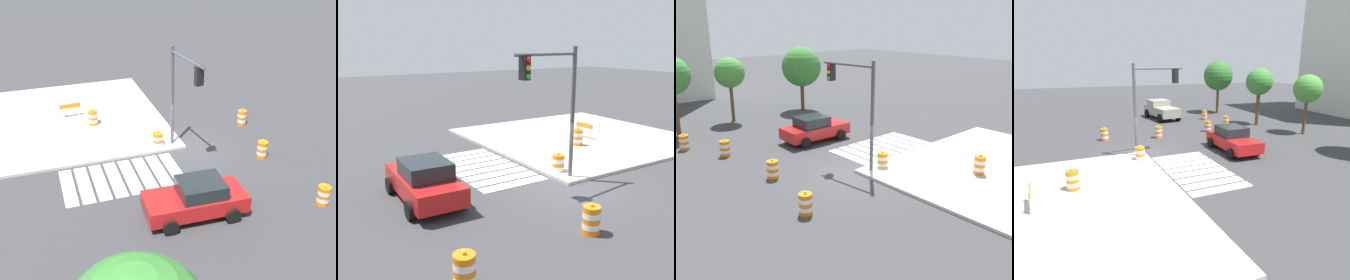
{
  "view_description": "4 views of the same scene",
  "coord_description": "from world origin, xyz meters",
  "views": [
    {
      "loc": [
        7.52,
        18.84,
        11.08
      ],
      "look_at": [
        1.56,
        1.52,
        1.55
      ],
      "focal_mm": 44.72,
      "sensor_mm": 36.0,
      "label": 1
    },
    {
      "loc": [
        -11.37,
        10.3,
        5.79
      ],
      "look_at": [
        2.42,
        1.54,
        1.66
      ],
      "focal_mm": 41.38,
      "sensor_mm": 36.0,
      "label": 2
    },
    {
      "loc": [
        -12.15,
        -12.91,
        7.48
      ],
      "look_at": [
        0.14,
        0.96,
        1.49
      ],
      "focal_mm": 39.97,
      "sensor_mm": 36.0,
      "label": 3
    },
    {
      "loc": [
        16.87,
        -4.53,
        5.56
      ],
      "look_at": [
        0.23,
        2.58,
        0.7
      ],
      "focal_mm": 30.0,
      "sensor_mm": 36.0,
      "label": 4
    }
  ],
  "objects": [
    {
      "name": "construction_barricade",
      "position": [
        5.48,
        -6.2,
        0.72
      ],
      "size": [
        1.3,
        0.87,
        1.0
      ],
      "color": "silver",
      "rests_on": "sidewalk_corner"
    },
    {
      "name": "sports_car",
      "position": [
        1.71,
        5.59,
        0.81
      ],
      "size": [
        4.37,
        2.28,
        1.63
      ],
      "color": "red",
      "rests_on": "ground"
    },
    {
      "name": "traffic_light_pole",
      "position": [
        0.45,
        0.53,
        3.91
      ],
      "size": [
        0.7,
        3.27,
        5.5
      ],
      "color": "#4C4C51",
      "rests_on": "sidewalk_corner"
    },
    {
      "name": "street_tree_streetside_near",
      "position": [
        -0.02,
        13.61,
        3.69
      ],
      "size": [
        2.24,
        2.24,
        4.84
      ],
      "color": "brown",
      "rests_on": "ground"
    },
    {
      "name": "pickup_truck",
      "position": [
        -11.35,
        5.05,
        0.97
      ],
      "size": [
        5.32,
        2.75,
        1.92
      ],
      "color": "gray",
      "rests_on": "ground"
    },
    {
      "name": "street_tree_streetside_mid",
      "position": [
        -4.55,
        12.37,
        4.0
      ],
      "size": [
        2.45,
        2.45,
        5.28
      ],
      "color": "brown",
      "rests_on": "ground"
    },
    {
      "name": "street_tree_corner_lot",
      "position": [
        -11.99,
        12.34,
        4.31
      ],
      "size": [
        3.33,
        3.33,
        5.99
      ],
      "color": "brown",
      "rests_on": "ground"
    },
    {
      "name": "traffic_barrel_lane_center",
      "position": [
        1.42,
        -0.62,
        0.45
      ],
      "size": [
        0.56,
        0.56,
        1.02
      ],
      "color": "orange",
      "rests_on": "ground"
    },
    {
      "name": "traffic_barrel_on_sidewalk",
      "position": [
        4.33,
        -4.46,
        0.6
      ],
      "size": [
        0.56,
        0.56,
        1.02
      ],
      "color": "orange",
      "rests_on": "sidewalk_corner"
    },
    {
      "name": "traffic_barrel_far_curb",
      "position": [
        -3.87,
        6.72,
        0.45
      ],
      "size": [
        0.56,
        0.56,
        1.02
      ],
      "color": "orange",
      "rests_on": "ground"
    },
    {
      "name": "traffic_barrel_near_corner",
      "position": [
        -4.39,
        -1.84,
        0.45
      ],
      "size": [
        0.56,
        0.56,
        1.02
      ],
      "color": "orange",
      "rests_on": "ground"
    },
    {
      "name": "ground_plane",
      "position": [
        0.0,
        0.0,
        0.0
      ],
      "size": [
        120.0,
        120.0,
        0.0
      ],
      "primitive_type": "plane",
      "color": "#38383A"
    },
    {
      "name": "crosswalk_stripes",
      "position": [
        4.0,
        1.8,
        0.01
      ],
      "size": [
        5.85,
        3.2,
        0.02
      ],
      "color": "silver",
      "rests_on": "ground"
    },
    {
      "name": "sidewalk_corner",
      "position": [
        6.0,
        -6.0,
        0.07
      ],
      "size": [
        12.0,
        12.0,
        0.15
      ],
      "primitive_type": "cube",
      "color": "#BCB7AD",
      "rests_on": "ground"
    },
    {
      "name": "traffic_barrel_median_far",
      "position": [
        -5.23,
        9.37,
        0.45
      ],
      "size": [
        0.56,
        0.56,
        1.02
      ],
      "color": "orange",
      "rests_on": "ground"
    },
    {
      "name": "traffic_barrel_crosswalk_end",
      "position": [
        -3.48,
        2.16,
        0.45
      ],
      "size": [
        0.56,
        0.56,
        1.02
      ],
      "color": "orange",
      "rests_on": "ground"
    },
    {
      "name": "traffic_barrel_median_near",
      "position": [
        -8.99,
        9.09,
        0.45
      ],
      "size": [
        0.56,
        0.56,
        1.02
      ],
      "color": "orange",
      "rests_on": "ground"
    }
  ]
}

